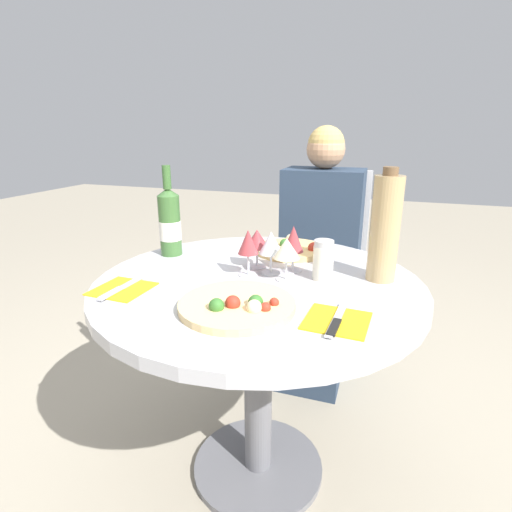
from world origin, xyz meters
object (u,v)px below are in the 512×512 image
at_px(wine_bottle, 170,222).
at_px(tall_carafe, 385,228).
at_px(dining_table, 258,320).
at_px(seated_diner, 317,271).
at_px(pizza_large, 238,305).
at_px(chair_behind_diner, 322,270).

relative_size(wine_bottle, tall_carafe, 0.95).
distance_m(dining_table, seated_diner, 0.72).
bearing_deg(dining_table, seated_diner, 85.24).
distance_m(dining_table, wine_bottle, 0.48).
bearing_deg(pizza_large, tall_carafe, 45.31).
distance_m(chair_behind_diner, tall_carafe, 0.91).
bearing_deg(dining_table, chair_behind_diner, 86.11).
relative_size(dining_table, pizza_large, 3.30).
height_order(wine_bottle, tall_carafe, tall_carafe).
bearing_deg(chair_behind_diner, seated_diner, 90.00).
xyz_separation_m(dining_table, pizza_large, (0.02, -0.22, 0.15)).
relative_size(chair_behind_diner, tall_carafe, 2.88).
bearing_deg(chair_behind_diner, tall_carafe, 111.45).
xyz_separation_m(wine_bottle, tall_carafe, (0.74, -0.02, 0.04)).
bearing_deg(seated_diner, dining_table, 85.24).
distance_m(chair_behind_diner, pizza_large, 1.12).
bearing_deg(wine_bottle, pizza_large, -41.85).
height_order(chair_behind_diner, seated_diner, seated_diner).
height_order(chair_behind_diner, tall_carafe, tall_carafe).
height_order(dining_table, wine_bottle, wine_bottle).
height_order(pizza_large, wine_bottle, wine_bottle).
xyz_separation_m(dining_table, tall_carafe, (0.35, 0.12, 0.30)).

